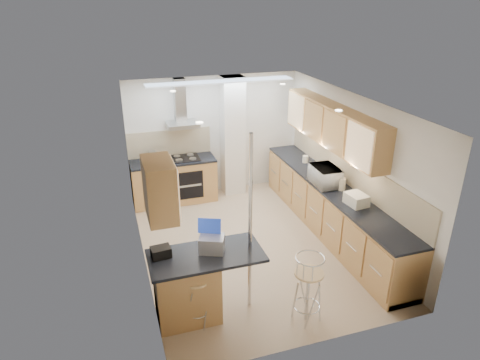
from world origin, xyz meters
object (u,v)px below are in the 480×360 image
object	(u,v)px
microwave	(325,176)
bar_stool_near	(196,294)
bar_stool_end	(308,289)
bread_bin	(356,199)
laptop	(212,244)

from	to	relation	value
microwave	bar_stool_near	size ratio (longest dim) A/B	0.65
microwave	bar_stool_end	bearing A→B (deg)	148.60
bar_stool_end	bread_bin	distance (m)	1.91
microwave	bar_stool_end	xyz separation A→B (m)	(-1.29, -2.04, -0.59)
laptop	bar_stool_end	distance (m)	1.37
bar_stool_end	bread_bin	size ratio (longest dim) A/B	2.86
bar_stool_end	bar_stool_near	bearing A→B (deg)	125.29
laptop	bar_stool_near	distance (m)	0.68
laptop	bar_stool_near	xyz separation A→B (m)	(-0.27, -0.19, -0.59)
bar_stool_end	laptop	bearing A→B (deg)	113.75
microwave	bar_stool_near	bearing A→B (deg)	122.70
microwave	bread_bin	bearing A→B (deg)	-171.99
bar_stool_near	bread_bin	distance (m)	2.95
laptop	bar_stool_end	bearing A→B (deg)	-4.23
bar_stool_near	bar_stool_end	size ratio (longest dim) A/B	0.93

